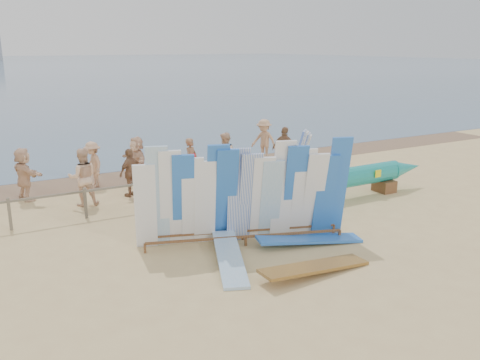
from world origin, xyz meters
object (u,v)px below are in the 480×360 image
side_surfboard_rack (296,173)px  stroller (197,176)px  flat_board_b (229,263)px  beachgoer_11 (24,174)px  beachgoer_9 (264,141)px  beachgoer_7 (191,161)px  beachgoer_3 (93,164)px  vendor_table (302,195)px  beach_chair_left (150,190)px  beachgoer_10 (285,150)px  beachgoer_5 (137,161)px  beachgoer_2 (83,177)px  beachgoer_4 (131,173)px  beach_chair_right (175,186)px  flat_board_d (309,244)px  outrigger_canoe (340,180)px  beachgoer_8 (225,156)px  flat_board_c (315,273)px  main_surfboard_rack (244,198)px

side_surfboard_rack → stroller: 3.83m
flat_board_b → beachgoer_11: 8.29m
beachgoer_9 → beachgoer_7: size_ratio=1.11×
beachgoer_3 → stroller: bearing=45.5°
vendor_table → beach_chair_left: size_ratio=1.26×
beachgoer_10 → beachgoer_11: (-9.30, 1.00, -0.04)m
flat_board_b → beachgoer_11: beachgoer_11 is taller
beachgoer_9 → beachgoer_5: bearing=-109.5°
beachgoer_9 → beachgoer_2: bearing=-101.4°
side_surfboard_rack → vendor_table: side_surfboard_rack is taller
vendor_table → beachgoer_7: bearing=123.0°
beachgoer_2 → beachgoer_4: (1.59, 0.26, -0.10)m
beachgoer_10 → beachgoer_4: 6.20m
beachgoer_4 → beach_chair_left: bearing=105.8°
beachgoer_3 → beachgoer_2: beachgoer_2 is taller
side_surfboard_rack → beach_chair_right: 4.34m
flat_board_d → vendor_table: bearing=-18.1°
beachgoer_5 → beachgoer_9: bearing=93.4°
beachgoer_7 → vendor_table: bearing=-104.7°
outrigger_canoe → beach_chair_right: 5.48m
beachgoer_8 → side_surfboard_rack: bearing=34.5°
stroller → flat_board_c: bearing=-108.9°
main_surfboard_rack → beachgoer_11: (-4.32, 6.58, -0.33)m
beachgoer_4 → beachgoer_8: (3.67, 0.36, 0.08)m
flat_board_d → stroller: bearing=18.2°
flat_board_c → stroller: bearing=-5.7°
main_surfboard_rack → beach_chair_right: main_surfboard_rack is taller
beachgoer_2 → flat_board_d: bearing=134.5°
main_surfboard_rack → beachgoer_2: size_ratio=2.91×
flat_board_c → beach_chair_left: beach_chair_left is taller
main_surfboard_rack → flat_board_b: 1.76m
flat_board_b → beachgoer_5: size_ratio=1.56×
beach_chair_right → beachgoer_8: 2.44m
main_surfboard_rack → outrigger_canoe: size_ratio=0.72×
flat_board_d → beach_chair_right: size_ratio=3.48×
outrigger_canoe → stroller: stroller is taller
flat_board_b → beachgoer_9: beachgoer_9 is taller
flat_board_c → stroller: size_ratio=2.25×
flat_board_c → beachgoer_5: bearing=4.9°
flat_board_d → beachgoer_10: beachgoer_10 is taller
beach_chair_left → beachgoer_7: size_ratio=0.56×
beach_chair_left → beachgoer_4: beachgoer_4 is taller
beachgoer_7 → beachgoer_2: bearing=154.3°
main_surfboard_rack → flat_board_b: main_surfboard_rack is taller
side_surfboard_rack → beachgoer_5: (-3.30, 5.02, -0.25)m
beachgoer_3 → beachgoer_11: size_ratio=0.93×
flat_board_b → beachgoer_2: size_ratio=1.50×
flat_board_c → beachgoer_11: beachgoer_11 is taller
side_surfboard_rack → beachgoer_4: side_surfboard_rack is taller
flat_board_c → beachgoer_9: 11.13m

